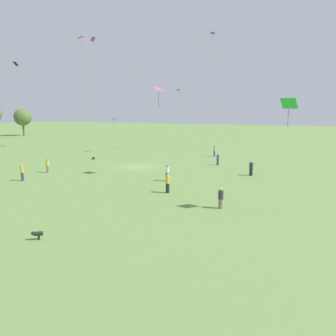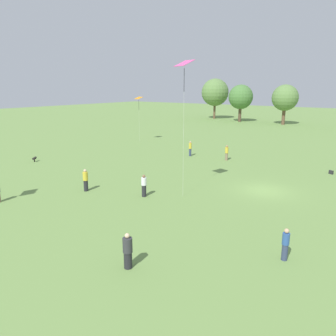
{
  "view_description": "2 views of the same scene",
  "coord_description": "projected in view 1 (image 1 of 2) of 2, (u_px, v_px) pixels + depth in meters",
  "views": [
    {
      "loc": [
        -41.02,
        -18.96,
        8.1
      ],
      "look_at": [
        -7.07,
        -7.13,
        1.45
      ],
      "focal_mm": 35.0,
      "sensor_mm": 36.0,
      "label": 1
    },
    {
      "loc": [
        8.77,
        -26.07,
        8.54
      ],
      "look_at": [
        -5.21,
        -6.65,
        2.55
      ],
      "focal_mm": 35.0,
      "sensor_mm": 36.0,
      "label": 2
    }
  ],
  "objects": [
    {
      "name": "ground_plane",
      "position": [
        137.0,
        166.0,
        45.7
      ],
      "size": [
        240.0,
        240.0,
        0.0
      ],
      "primitive_type": "plane",
      "color": "#6B8E47"
    },
    {
      "name": "tree_6",
      "position": [
        23.0,
        117.0,
        94.94
      ],
      "size": [
        4.9,
        4.9,
        7.8
      ],
      "color": "brown",
      "rests_on": "ground_plane"
    },
    {
      "name": "person_0",
      "position": [
        251.0,
        168.0,
        39.45
      ],
      "size": [
        0.66,
        0.66,
        1.81
      ],
      "rotation": [
        0.0,
        0.0,
        5.65
      ],
      "color": "#232328",
      "rests_on": "ground_plane"
    },
    {
      "name": "person_1",
      "position": [
        22.0,
        173.0,
        36.57
      ],
      "size": [
        0.36,
        0.36,
        1.87
      ],
      "rotation": [
        0.0,
        0.0,
        3.15
      ],
      "color": "#333D5B",
      "rests_on": "ground_plane"
    },
    {
      "name": "person_2",
      "position": [
        214.0,
        151.0,
        54.8
      ],
      "size": [
        0.42,
        0.42,
        1.84
      ],
      "rotation": [
        0.0,
        0.0,
        2.74
      ],
      "color": "#333D5B",
      "rests_on": "ground_plane"
    },
    {
      "name": "person_3",
      "position": [
        221.0,
        198.0,
        26.56
      ],
      "size": [
        0.59,
        0.59,
        1.72
      ],
      "rotation": [
        0.0,
        0.0,
        5.78
      ],
      "color": "#847056",
      "rests_on": "ground_plane"
    },
    {
      "name": "person_4",
      "position": [
        167.0,
        173.0,
        36.52
      ],
      "size": [
        0.54,
        0.54,
        1.8
      ],
      "rotation": [
        0.0,
        0.0,
        4.34
      ],
      "color": "#232328",
      "rests_on": "ground_plane"
    },
    {
      "name": "person_5",
      "position": [
        218.0,
        159.0,
        46.61
      ],
      "size": [
        0.51,
        0.51,
        1.71
      ],
      "rotation": [
        0.0,
        0.0,
        4.07
      ],
      "color": "#333D5B",
      "rests_on": "ground_plane"
    },
    {
      "name": "person_6",
      "position": [
        168.0,
        183.0,
        31.43
      ],
      "size": [
        0.51,
        0.51,
        1.88
      ],
      "rotation": [
        0.0,
        0.0,
        0.25
      ],
      "color": "#232328",
      "rests_on": "ground_plane"
    },
    {
      "name": "person_7",
      "position": [
        47.0,
        166.0,
        41.17
      ],
      "size": [
        0.41,
        0.41,
        1.81
      ],
      "rotation": [
        0.0,
        0.0,
        6.21
      ],
      "color": "#847056",
      "rests_on": "ground_plane"
    },
    {
      "name": "kite_1",
      "position": [
        289.0,
        106.0,
        24.37
      ],
      "size": [
        1.2,
        1.37,
        8.79
      ],
      "rotation": [
        0.0,
        0.0,
        0.46
      ],
      "color": "green",
      "rests_on": "ground_plane"
    },
    {
      "name": "kite_2",
      "position": [
        159.0,
        92.0,
        37.76
      ],
      "size": [
        1.49,
        1.43,
        10.41
      ],
      "rotation": [
        0.0,
        0.0,
        5.16
      ],
      "color": "#E54C99",
      "rests_on": "ground_plane"
    },
    {
      "name": "kite_3",
      "position": [
        212.0,
        45.0,
        58.94
      ],
      "size": [
        0.83,
        0.85,
        21.36
      ],
      "rotation": [
        0.0,
        0.0,
        1.0
      ],
      "color": "purple",
      "rests_on": "ground_plane"
    },
    {
      "name": "kite_4",
      "position": [
        81.0,
        42.0,
        62.63
      ],
      "size": [
        1.59,
        1.57,
        21.51
      ],
      "rotation": [
        0.0,
        0.0,
        2.83
      ],
      "color": "#E54C99",
      "rests_on": "ground_plane"
    },
    {
      "name": "kite_5",
      "position": [
        178.0,
        93.0,
        71.7
      ],
      "size": [
        0.64,
        0.72,
        12.12
      ],
      "rotation": [
        0.0,
        0.0,
        0.74
      ],
      "color": "green",
      "rests_on": "ground_plane"
    },
    {
      "name": "kite_6",
      "position": [
        113.0,
        120.0,
        59.26
      ],
      "size": [
        1.02,
        1.03,
        6.35
      ],
      "rotation": [
        0.0,
        0.0,
        0.09
      ],
      "color": "purple",
      "rests_on": "ground_plane"
    },
    {
      "name": "kite_7",
      "position": [
        16.0,
        69.0,
        57.6
      ],
      "size": [
        0.85,
        1.01,
        16.01
      ],
      "rotation": [
        0.0,
        0.0,
        0.46
      ],
      "color": "black",
      "rests_on": "ground_plane"
    },
    {
      "name": "kite_8",
      "position": [
        93.0,
        46.0,
        67.06
      ],
      "size": [
        1.11,
        0.83,
        22.29
      ],
      "rotation": [
        0.0,
        0.0,
        2.14
      ],
      "color": "purple",
      "rests_on": "ground_plane"
    },
    {
      "name": "dog_0",
      "position": [
        37.0,
        234.0,
        20.29
      ],
      "size": [
        0.53,
        0.69,
        0.56
      ],
      "rotation": [
        0.0,
        0.0,
        0.52
      ],
      "color": "black",
      "rests_on": "ground_plane"
    },
    {
      "name": "picnic_bag_0",
      "position": [
        93.0,
        158.0,
        51.91
      ],
      "size": [
        0.47,
        0.37,
        0.37
      ],
      "rotation": [
        0.0,
        0.0,
        2.66
      ],
      "color": "#262628",
      "rests_on": "ground_plane"
    }
  ]
}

